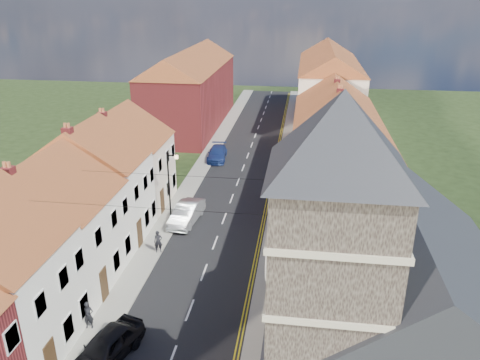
# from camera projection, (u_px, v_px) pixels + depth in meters

# --- Properties ---
(road) EXTENTS (7.00, 90.00, 0.02)m
(road) POSITION_uv_depth(u_px,v_px,m) (238.00, 182.00, 45.80)
(road) COLOR black
(road) RESTS_ON ground
(pavement_left) EXTENTS (1.80, 90.00, 0.12)m
(pavement_left) POSITION_uv_depth(u_px,v_px,m) (194.00, 179.00, 46.34)
(pavement_left) COLOR gray
(pavement_left) RESTS_ON ground
(pavement_right) EXTENTS (1.80, 90.00, 0.12)m
(pavement_right) POSITION_uv_depth(u_px,v_px,m) (283.00, 184.00, 45.22)
(pavement_right) COLOR gray
(pavement_right) RESTS_ON ground
(church) EXTENTS (11.25, 14.25, 15.20)m
(church) POSITION_uv_depth(u_px,v_px,m) (381.00, 315.00, 17.92)
(church) COLOR black
(church) RESTS_ON ground
(cottage_r_tudor) EXTENTS (8.30, 5.20, 9.00)m
(cottage_r_tudor) POSITION_uv_depth(u_px,v_px,m) (354.00, 232.00, 27.06)
(cottage_r_tudor) COLOR white
(cottage_r_tudor) RESTS_ON ground
(cottage_r_white_near) EXTENTS (8.30, 6.00, 9.00)m
(cottage_r_white_near) POSITION_uv_depth(u_px,v_px,m) (347.00, 194.00, 32.01)
(cottage_r_white_near) COLOR white
(cottage_r_white_near) RESTS_ON ground
(cottage_r_cream_mid) EXTENTS (8.30, 5.20, 9.00)m
(cottage_r_cream_mid) POSITION_uv_depth(u_px,v_px,m) (342.00, 167.00, 36.97)
(cottage_r_cream_mid) COLOR maroon
(cottage_r_cream_mid) RESTS_ON ground
(cottage_r_pink) EXTENTS (8.30, 6.00, 9.00)m
(cottage_r_pink) POSITION_uv_depth(u_px,v_px,m) (339.00, 146.00, 41.93)
(cottage_r_pink) COLOR beige
(cottage_r_pink) RESTS_ON ground
(cottage_r_white_far) EXTENTS (8.30, 5.20, 9.00)m
(cottage_r_white_far) POSITION_uv_depth(u_px,v_px,m) (335.00, 130.00, 46.88)
(cottage_r_white_far) COLOR white
(cottage_r_white_far) RESTS_ON ground
(cottage_r_cream_far) EXTENTS (8.30, 6.00, 9.00)m
(cottage_r_cream_far) POSITION_uv_depth(u_px,v_px,m) (333.00, 116.00, 51.84)
(cottage_r_cream_far) COLOR white
(cottage_r_cream_far) RESTS_ON ground
(cottage_l_white) EXTENTS (8.30, 6.90, 8.80)m
(cottage_l_white) POSITION_uv_depth(u_px,v_px,m) (47.00, 219.00, 28.77)
(cottage_l_white) COLOR white
(cottage_l_white) RESTS_ON ground
(cottage_l_brick_mid) EXTENTS (8.30, 5.70, 9.10)m
(cottage_l_brick_mid) POSITION_uv_depth(u_px,v_px,m) (90.00, 180.00, 34.31)
(cottage_l_brick_mid) COLOR white
(cottage_l_brick_mid) RESTS_ON ground
(cottage_l_pink) EXTENTS (8.30, 6.30, 8.80)m
(cottage_l_pink) POSITION_uv_depth(u_px,v_px,m) (119.00, 156.00, 39.69)
(cottage_l_pink) COLOR white
(cottage_l_pink) RESTS_ON ground
(block_right_far) EXTENTS (8.30, 24.20, 10.50)m
(block_right_far) POSITION_uv_depth(u_px,v_px,m) (328.00, 84.00, 65.58)
(block_right_far) COLOR white
(block_right_far) RESTS_ON ground
(block_left_far) EXTENTS (8.30, 24.20, 10.50)m
(block_left_far) POSITION_uv_depth(u_px,v_px,m) (191.00, 87.00, 63.35)
(block_left_far) COLOR maroon
(block_left_far) RESTS_ON ground
(lamppost) EXTENTS (0.88, 0.15, 6.00)m
(lamppost) POSITION_uv_depth(u_px,v_px,m) (170.00, 186.00, 35.78)
(lamppost) COLOR black
(lamppost) RESTS_ON pavement_left
(car_near) EXTENTS (3.16, 4.97, 1.58)m
(car_near) POSITION_uv_depth(u_px,v_px,m) (106.00, 348.00, 23.46)
(car_near) COLOR black
(car_near) RESTS_ON ground
(car_mid) EXTENTS (2.21, 4.94, 1.58)m
(car_mid) POSITION_uv_depth(u_px,v_px,m) (187.00, 213.00, 37.63)
(car_mid) COLOR #AAAEB1
(car_mid) RESTS_ON ground
(car_far) EXTENTS (2.31, 4.92, 1.39)m
(car_far) POSITION_uv_depth(u_px,v_px,m) (217.00, 153.00, 51.71)
(car_far) COLOR navy
(car_far) RESTS_ON ground
(pedestrian_left) EXTENTS (0.65, 0.48, 1.63)m
(pedestrian_left) POSITION_uv_depth(u_px,v_px,m) (88.00, 315.00, 25.57)
(pedestrian_left) COLOR black
(pedestrian_left) RESTS_ON pavement_left
(pedestrian_left_b) EXTENTS (0.69, 0.56, 1.63)m
(pedestrian_left_b) POSITION_uv_depth(u_px,v_px,m) (158.00, 242.00, 33.07)
(pedestrian_left_b) COLOR black
(pedestrian_left_b) RESTS_ON pavement_left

